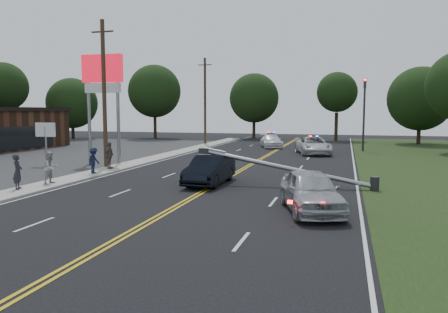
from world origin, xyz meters
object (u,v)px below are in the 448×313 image
(pylon_sign, at_px, (103,82))
(bystander_c, at_px, (94,160))
(small_sign, at_px, (46,133))
(bystander_b, at_px, (51,167))
(bystander_a, at_px, (18,172))
(bystander_d, at_px, (109,155))
(utility_pole_mid, at_px, (104,94))
(emergency_a, at_px, (313,146))
(traffic_signal, at_px, (364,108))
(crashed_sedan, at_px, (210,170))
(utility_pole_far, at_px, (205,101))
(waiting_sedan, at_px, (311,191))
(emergency_b, at_px, (271,141))
(fallen_streetlight, at_px, (295,169))

(pylon_sign, xyz_separation_m, bystander_c, (2.31, -5.13, -5.08))
(small_sign, distance_m, bystander_b, 9.20)
(pylon_sign, bearing_deg, bystander_a, -80.99)
(pylon_sign, distance_m, bystander_d, 6.17)
(utility_pole_mid, relative_size, bystander_b, 5.88)
(bystander_a, bearing_deg, emergency_a, -53.91)
(emergency_a, bearing_deg, bystander_b, -134.60)
(traffic_signal, height_order, bystander_c, traffic_signal)
(crashed_sedan, bearing_deg, emergency_a, 77.81)
(small_sign, bearing_deg, utility_pole_far, 77.69)
(traffic_signal, distance_m, bystander_a, 32.01)
(waiting_sedan, distance_m, emergency_a, 23.25)
(crashed_sedan, bearing_deg, bystander_c, 172.41)
(utility_pole_far, distance_m, bystander_d, 23.31)
(traffic_signal, height_order, emergency_a, traffic_signal)
(pylon_sign, distance_m, emergency_b, 20.93)
(utility_pole_mid, bearing_deg, traffic_signal, 45.80)
(pylon_sign, xyz_separation_m, waiting_sedan, (15.90, -11.42, -5.17))
(fallen_streetlight, bearing_deg, bystander_b, -166.19)
(pylon_sign, bearing_deg, bystander_b, -76.14)
(bystander_a, bearing_deg, utility_pole_far, -24.02)
(pylon_sign, bearing_deg, waiting_sedan, -35.68)
(traffic_signal, height_order, waiting_sedan, traffic_signal)
(traffic_signal, height_order, crashed_sedan, traffic_signal)
(utility_pole_far, height_order, bystander_b, utility_pole_far)
(traffic_signal, distance_m, emergency_a, 7.02)
(pylon_sign, xyz_separation_m, small_sign, (-3.50, -2.00, -3.66))
(traffic_signal, xyz_separation_m, utility_pole_mid, (-17.50, -18.00, 0.88))
(bystander_a, xyz_separation_m, bystander_c, (0.59, 5.77, -0.07))
(emergency_b, height_order, bystander_a, bystander_a)
(utility_pole_far, distance_m, bystander_c, 25.49)
(waiting_sedan, bearing_deg, small_sign, 137.19)
(crashed_sedan, distance_m, emergency_a, 18.56)
(small_sign, relative_size, crashed_sedan, 0.66)
(pylon_sign, bearing_deg, utility_pole_mid, -56.98)
(fallen_streetlight, xyz_separation_m, emergency_b, (-5.23, 23.90, -0.22))
(small_sign, distance_m, utility_pole_mid, 5.53)
(bystander_b, bearing_deg, utility_pole_mid, 17.29)
(bystander_c, bearing_deg, bystander_b, 179.03)
(crashed_sedan, relative_size, bystander_b, 2.76)
(fallen_streetlight, relative_size, utility_pole_far, 0.94)
(emergency_a, height_order, bystander_b, bystander_b)
(fallen_streetlight, xyz_separation_m, utility_pole_mid, (-13.39, 4.00, 4.17))
(utility_pole_far, bearing_deg, bystander_d, -87.98)
(bystander_a, bearing_deg, fallen_streetlight, -94.13)
(utility_pole_far, bearing_deg, bystander_a, -89.21)
(emergency_b, bearing_deg, bystander_c, -125.69)
(small_sign, distance_m, waiting_sedan, 21.62)
(pylon_sign, xyz_separation_m, crashed_sedan, (10.13, -6.30, -5.22))
(utility_pole_mid, distance_m, emergency_b, 21.95)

